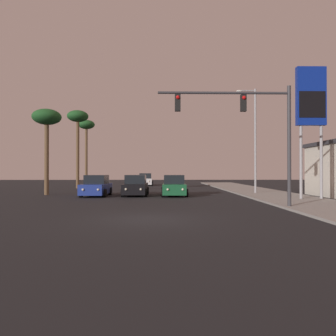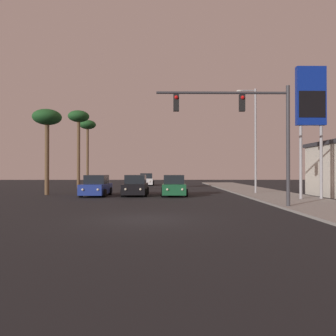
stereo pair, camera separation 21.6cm
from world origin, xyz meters
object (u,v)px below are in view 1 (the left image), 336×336
car_green (174,186)px  palm_tree_near (47,121)px  car_black (136,186)px  palm_tree_far (86,128)px  car_white (145,180)px  gas_station_sign (311,104)px  car_blue (96,186)px  palm_tree_mid (78,121)px  street_lamp (254,135)px  traffic_light_mast (252,121)px

car_green → palm_tree_near: size_ratio=0.60×
car_black → palm_tree_far: 23.93m
car_white → gas_station_sign: size_ratio=0.48×
car_blue → gas_station_sign: size_ratio=0.48×
palm_tree_near → palm_tree_mid: bearing=89.8°
street_lamp → gas_station_sign: size_ratio=1.00×
traffic_light_mast → palm_tree_mid: size_ratio=0.80×
car_white → palm_tree_far: palm_tree_far is taller
car_white → traffic_light_mast: size_ratio=0.60×
gas_station_sign → car_green: bearing=155.0°
gas_station_sign → palm_tree_far: (-21.15, 25.54, 1.56)m
car_blue → car_white: size_ratio=1.00×
palm_tree_far → palm_tree_mid: bearing=-82.5°
palm_tree_far → palm_tree_mid: size_ratio=1.05×
traffic_light_mast → gas_station_sign: bearing=40.6°
car_white → gas_station_sign: bearing=117.2°
car_black → palm_tree_near: palm_tree_near is taller
street_lamp → palm_tree_near: street_lamp is taller
car_blue → traffic_light_mast: size_ratio=0.60×
traffic_light_mast → street_lamp: bearing=73.5°
car_blue → car_white: 18.91m
car_black → car_white: (-0.12, 18.28, 0.00)m
car_blue → palm_tree_far: size_ratio=0.46×
car_blue → traffic_light_mast: (10.08, -8.77, 3.96)m
car_white → palm_tree_far: 11.75m
palm_tree_near → palm_tree_mid: size_ratio=0.81×
car_black → car_blue: bearing=7.8°
car_blue → palm_tree_mid: bearing=-66.9°
street_lamp → gas_station_sign: 6.59m
car_green → gas_station_sign: size_ratio=0.48×
palm_tree_far → palm_tree_mid: palm_tree_far is taller
car_black → car_blue: (-3.11, -0.39, 0.00)m
car_black → palm_tree_near: bearing=-6.7°
car_blue → car_green: same height
palm_tree_mid → street_lamp: bearing=-28.4°
traffic_light_mast → palm_tree_mid: bearing=125.7°
car_black → street_lamp: street_lamp is taller
palm_tree_mid → gas_station_sign: bearing=-38.1°
car_blue → palm_tree_near: size_ratio=0.60×
car_black → palm_tree_near: (-7.55, 0.97, 5.47)m
car_white → car_blue: bearing=79.5°
palm_tree_far → car_blue: bearing=-75.0°
car_blue → street_lamp: bearing=-170.2°
car_green → traffic_light_mast: bearing=114.9°
traffic_light_mast → palm_tree_far: palm_tree_far is taller
car_blue → palm_tree_near: bearing=-15.2°
car_blue → street_lamp: (13.21, 1.83, 4.36)m
car_blue → street_lamp: size_ratio=0.48×
gas_station_sign → traffic_light_mast: bearing=-139.4°
palm_tree_near → palm_tree_mid: palm_tree_mid is taller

